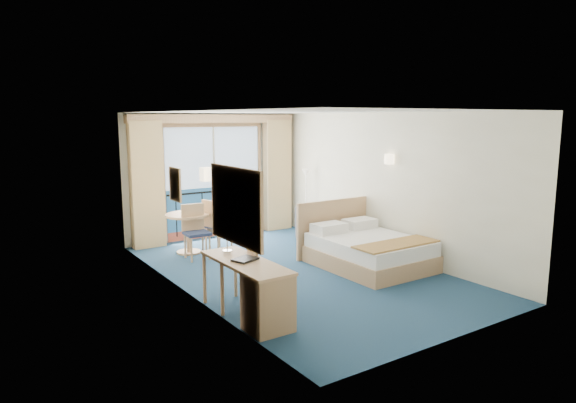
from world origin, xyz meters
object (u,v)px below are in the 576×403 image
Objects in this scene: round_table at (188,223)px; armchair at (323,224)px; desk at (263,295)px; table_chair_b at (195,228)px; bed at (367,249)px; nightstand at (347,234)px; floor_lamp at (306,185)px; table_chair_a at (215,222)px; desk_chair at (260,268)px.

armchair is at bearing -15.27° from round_table.
table_chair_b is at bearing 79.93° from desk.
bed is at bearing -40.00° from table_chair_b.
round_table is (0.65, 3.88, 0.17)m from desk.
nightstand is at bearing 35.64° from desk.
table_chair_b reaches higher than round_table.
floor_lamp is at bearing 1.14° from round_table.
round_table is at bearing 88.96° from table_chair_b.
table_chair_b is at bearing 136.49° from bed.
bed is at bearing -159.33° from table_chair_a.
table_chair_b is at bearing -170.81° from floor_lamp.
desk is (-3.49, -2.50, 0.15)m from nightstand.
table_chair_b is at bearing 161.31° from nightstand.
armchair is at bearing -100.07° from floor_lamp.
floor_lamp reaches higher than nightstand.
nightstand is 3.17m from round_table.
table_chair_b is at bearing -21.68° from armchair.
table_chair_a is at bearing -29.12° from armchair.
armchair is 0.85× the size of table_chair_b.
desk is at bearing -144.36° from nightstand.
table_chair_a is at bearing -174.42° from floor_lamp.
bed is 3.02m from table_chair_a.
bed is 2.83m from floor_lamp.
bed is at bearing -48.84° from round_table.
table_chair_b is (-2.87, 0.97, 0.30)m from nightstand.
desk_chair is (-2.99, -2.46, 0.15)m from armchair.
nightstand is at bearing -15.18° from table_chair_b.
floor_lamp reaches higher than armchair.
desk is at bearing -99.50° from round_table.
floor_lamp is 1.53× the size of desk_chair.
nightstand is 0.53× the size of table_chair_b.
table_chair_a is at bearing 126.31° from bed.
desk is at bearing 28.23° from armchair.
table_chair_b is (-2.30, 2.18, 0.27)m from bed.
desk_chair reaches higher than nightstand.
floor_lamp is 2.97m from table_chair_b.
table_chair_b is at bearing -94.55° from round_table.
armchair is at bearing -38.27° from desk_chair.
floor_lamp is 5.32m from desk.
armchair is 2.77m from table_chair_b.
round_table is at bearing -178.86° from floor_lamp.
floor_lamp is at bearing -114.90° from armchair.
floor_lamp is 2.90m from round_table.
desk is at bearing 147.29° from table_chair_a.
desk is 1.88× the size of round_table.
table_chair_a is 1.01× the size of table_chair_b.
table_chair_a is at bearing 72.92° from desk.
round_table is at bearing 80.50° from desk.
floor_lamp is at bearing 48.35° from desk.
armchair is 1.08m from floor_lamp.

